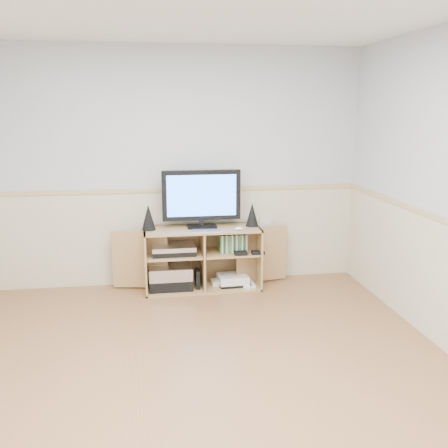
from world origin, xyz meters
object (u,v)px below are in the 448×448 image
(media_cabinet, at_px, (202,256))
(monitor, at_px, (201,197))
(game_consoles, at_px, (232,280))
(keyboard, at_px, (206,231))

(media_cabinet, xyz_separation_m, monitor, (0.00, -0.01, 0.64))
(media_cabinet, bearing_deg, game_consoles, -12.17)
(keyboard, distance_m, game_consoles, 0.66)
(keyboard, bearing_deg, game_consoles, 28.57)
(monitor, height_order, keyboard, monitor)
(media_cabinet, xyz_separation_m, game_consoles, (0.31, -0.07, -0.26))
(game_consoles, bearing_deg, keyboard, -155.94)
(media_cabinet, bearing_deg, keyboard, -82.73)
(keyboard, height_order, game_consoles, keyboard)
(monitor, xyz_separation_m, keyboard, (0.02, -0.19, -0.32))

